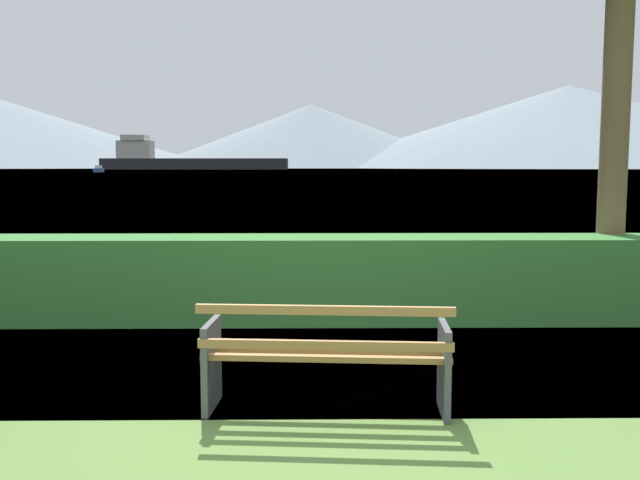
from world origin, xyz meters
The scene contains 7 objects.
ground_plane centered at (0.00, 0.00, 0.00)m, with size 1400.00×1400.00×0.00m, color #567A38.
water_surface centered at (0.00, 309.78, 0.00)m, with size 620.00×620.00×0.00m, color #6B8EA3.
park_bench centered at (0.00, -0.06, 0.43)m, with size 1.88×0.71×0.87m.
hedge_row centered at (0.00, 3.10, 0.51)m, with size 10.55×0.85×1.01m, color #387A33.
cargo_ship_large centered at (-59.89, 317.58, 4.36)m, with size 85.06×13.45×15.60m.
sailboat_mid centered at (-58.15, 187.60, 0.70)m, with size 4.24×8.33×1.91m.
distant_hills centered at (-13.96, 544.75, 29.83)m, with size 850.48×403.51×62.83m.
Camera 1 is at (-0.12, -5.18, 1.85)m, focal length 39.34 mm.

